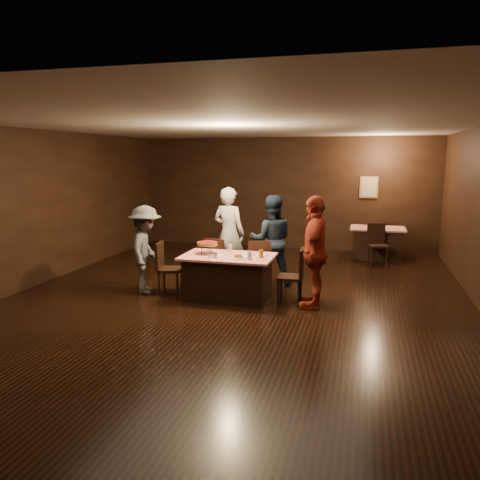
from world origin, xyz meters
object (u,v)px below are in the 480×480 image
diner_white_jacket (229,233)px  glass_front_right (250,256)px  chair_end_left (170,268)px  diner_red_shirt (315,252)px  diner_navy_hoodie (271,240)px  plate_empty (261,255)px  chair_far_right (260,264)px  glass_amber (261,254)px  glass_back (230,248)px  diner_grey_knit (145,250)px  main_table (228,277)px  chair_back_near (378,245)px  back_table (377,243)px  chair_back_far (377,236)px  chair_end_right (290,276)px  chair_far_left (219,262)px  pizza_stand (207,244)px

diner_white_jacket → glass_front_right: (0.82, -1.55, -0.10)m
chair_end_left → diner_red_shirt: (2.61, -0.10, 0.46)m
diner_navy_hoodie → plate_empty: bearing=77.9°
chair_far_right → diner_navy_hoodie: size_ratio=0.54×
glass_amber → glass_back: 0.74m
chair_end_left → diner_grey_knit: 0.57m
diner_navy_hoodie → diner_grey_knit: diner_navy_hoodie is taller
chair_end_left → glass_amber: bearing=-99.7°
diner_navy_hoodie → main_table: bearing=51.8°
chair_back_near → plate_empty: (-2.05, -3.26, 0.30)m
chair_back_near → diner_red_shirt: bearing=-121.8°
back_table → chair_back_far: chair_back_far is taller
diner_grey_knit → diner_navy_hoodie: bearing=-76.1°
chair_end_right → chair_far_left: bearing=-118.5°
diner_white_jacket → plate_empty: bearing=142.8°
diner_navy_hoodie → diner_white_jacket: bearing=-23.2°
chair_far_right → glass_back: size_ratio=6.79×
chair_end_left → diner_red_shirt: size_ratio=0.51×
chair_far_left → glass_amber: size_ratio=6.79×
pizza_stand → plate_empty: (0.95, 0.10, -0.17)m
chair_end_right → diner_navy_hoodie: diner_navy_hoodie is taller
chair_far_left → plate_empty: (0.95, -0.60, 0.30)m
diner_grey_knit → pizza_stand: (1.15, 0.10, 0.15)m
chair_far_right → glass_amber: size_ratio=6.79×
diner_red_shirt → glass_amber: size_ratio=13.33×
chair_back_near → plate_empty: 3.86m
chair_back_far → back_table: bearing=99.4°
glass_amber → chair_back_near: bearing=59.9°
chair_far_right → glass_amber: (0.20, -0.80, 0.37)m
glass_front_right → glass_back: same height
chair_end_left → glass_back: bearing=-82.1°
pizza_stand → glass_back: size_ratio=2.71×
diner_red_shirt → chair_far_right: bearing=-127.7°
back_table → diner_white_jacket: diner_white_jacket is taller
diner_red_shirt → plate_empty: bearing=-104.8°
chair_far_right → pizza_stand: size_ratio=2.50×
back_table → chair_end_right: 4.37m
main_table → pizza_stand: 0.70m
chair_back_far → chair_far_left: bearing=62.2°
chair_end_left → chair_far_left: bearing=-51.1°
chair_far_left → pizza_stand: (0.00, -0.70, 0.48)m
back_table → diner_navy_hoodie: size_ratio=0.74×
main_table → back_table: same height
chair_back_far → main_table: bearing=70.5°
main_table → chair_far_right: (0.40, 0.75, 0.09)m
diner_white_jacket → glass_back: size_ratio=13.44×
back_table → chair_end_left: bearing=-132.0°
diner_navy_hoodie → diner_grey_knit: size_ratio=1.09×
chair_end_right → glass_front_right: bearing=-70.9°
chair_far_left → pizza_stand: pizza_stand is taller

